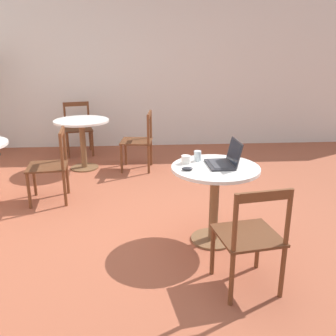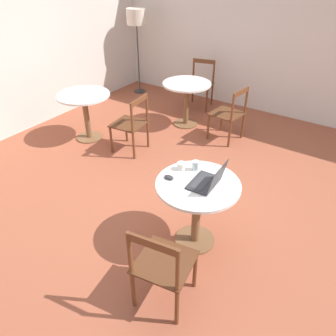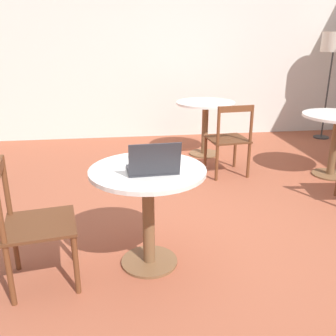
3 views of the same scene
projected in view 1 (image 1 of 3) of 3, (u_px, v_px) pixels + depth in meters
name	position (u px, v px, depth m)	size (l,w,h in m)	color
ground_plane	(160.00, 221.00, 3.98)	(16.00, 16.00, 0.00)	#9E5138
wall_side	(150.00, 71.00, 6.62)	(0.06, 9.40, 2.70)	silver
cafe_table_near	(215.00, 184.00, 3.43)	(0.80, 0.80, 0.74)	brown
cafe_table_mid	(82.00, 131.00, 5.53)	(0.80, 0.80, 0.74)	brown
chair_near_left	(250.00, 237.00, 2.76)	(0.51, 0.51, 0.86)	brown
chair_mid_front	(139.00, 141.00, 5.53)	(0.50, 0.50, 0.86)	brown
chair_mid_right	(78.00, 128.00, 6.35)	(0.54, 0.54, 0.86)	brown
chair_far_front	(51.00, 166.00, 4.40)	(0.49, 0.49, 0.86)	brown
laptop	(224.00, 160.00, 3.40)	(0.35, 0.29, 0.23)	#2D2D33
mouse	(187.00, 169.00, 3.27)	(0.06, 0.10, 0.03)	#2D2D33
mug	(186.00, 159.00, 3.46)	(0.12, 0.08, 0.08)	silver
drinking_glass	(197.00, 156.00, 3.53)	(0.07, 0.07, 0.10)	silver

